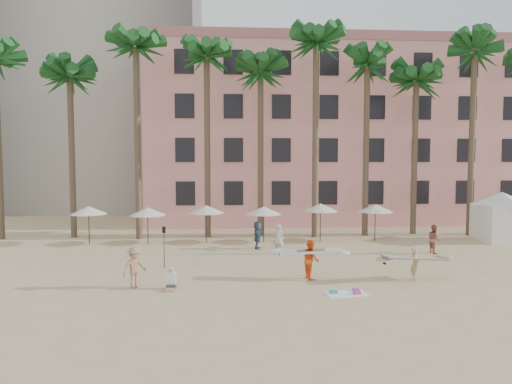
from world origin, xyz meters
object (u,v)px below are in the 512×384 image
object	(u,v)px
cabana	(501,212)
pink_hotel	(333,138)
carrier_white	(311,258)
carrier_yellow	(415,261)

from	to	relation	value
cabana	pink_hotel	bearing A→B (deg)	122.73
carrier_white	carrier_yellow	bearing A→B (deg)	-6.93
pink_hotel	cabana	world-z (taller)	pink_hotel
cabana	carrier_white	world-z (taller)	cabana
cabana	carrier_white	bearing A→B (deg)	-148.42
pink_hotel	carrier_yellow	world-z (taller)	pink_hotel
carrier_yellow	carrier_white	distance (m)	4.98
carrier_yellow	carrier_white	xyz separation A→B (m)	(-4.94, 0.60, 0.10)
cabana	carrier_yellow	distance (m)	14.65
carrier_yellow	carrier_white	size ratio (longest dim) A/B	1.11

